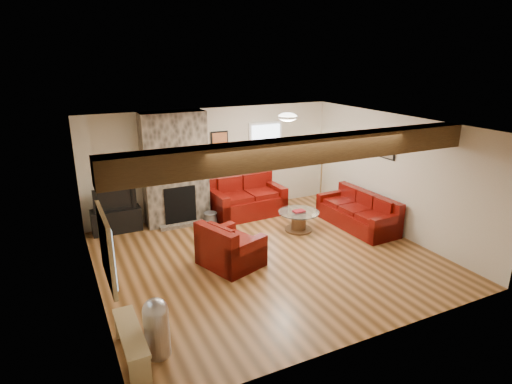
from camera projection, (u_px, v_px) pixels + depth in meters
room at (268, 194)px, 7.68m from camera, size 8.00×8.00×8.00m
oak_beam at (308, 150)px, 6.29m from camera, size 6.00×0.36×0.38m
chimney_breast at (175, 170)px, 9.40m from camera, size 1.40×0.67×2.50m
back_window at (266, 144)px, 10.47m from camera, size 0.90×0.08×1.10m
hatch_window at (107, 248)px, 5.10m from camera, size 0.08×1.00×0.90m
ceiling_dome at (288, 118)px, 8.46m from camera, size 0.40×0.40×0.18m
artwork_back at (220, 142)px, 9.92m from camera, size 0.42×0.06×0.52m
artwork_right at (386, 149)px, 9.03m from camera, size 0.06×0.55×0.42m
sofa_three at (357, 211)px, 9.40m from camera, size 0.88×1.97×0.75m
loveseat at (247, 196)px, 10.09m from camera, size 1.73×1.04×0.90m
armchair_red at (231, 244)px, 7.68m from camera, size 1.16×1.24×0.81m
coffee_table at (299, 221)px, 9.24m from camera, size 0.88×0.88×0.46m
tv_cabinet at (117, 220)px, 9.17m from camera, size 1.02×0.41×0.51m
television at (114, 198)px, 9.02m from camera, size 0.87×0.11×0.50m
floor_lamp at (323, 149)px, 10.84m from camera, size 0.41×0.41×1.58m
pine_bench at (132, 345)px, 5.30m from camera, size 0.27×1.14×0.43m
pedal_bin at (157, 327)px, 5.34m from camera, size 0.37×0.37×0.80m
coal_bucket at (210, 219)px, 9.56m from camera, size 0.31×0.31×0.30m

